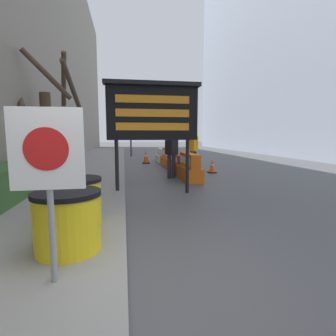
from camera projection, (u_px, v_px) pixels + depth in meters
name	position (u px, v px, depth m)	size (l,w,h in m)	color
ground_plane	(128.00, 289.00, 2.71)	(120.00, 120.00, 0.00)	#474749
hedge_strip	(1.00, 184.00, 5.78)	(0.90, 6.00, 0.75)	#335628
bare_tree	(49.00, 116.00, 9.49)	(2.29, 2.19, 4.37)	#4C3D2D
barrel_drum_foreground	(68.00, 221.00, 3.28)	(0.84, 0.84, 0.76)	yellow
barrel_drum_middle	(76.00, 201.00, 4.28)	(0.84, 0.84, 0.76)	yellow
warning_sign	(48.00, 162.00, 2.45)	(0.67, 0.08, 1.71)	gray
message_board	(153.00, 112.00, 6.83)	(2.49, 0.36, 2.94)	black
jersey_barrier_orange_far	(189.00, 168.00, 9.30)	(0.56, 1.74, 0.94)	orange
jersey_barrier_red_striped	(178.00, 164.00, 11.35)	(0.64, 2.11, 0.78)	red
jersey_barrier_orange_near	(169.00, 158.00, 13.61)	(0.60, 2.12, 0.90)	orange
jersey_barrier_white	(162.00, 156.00, 16.01)	(0.65, 1.70, 0.79)	silver
traffic_cone_near	(146.00, 157.00, 14.86)	(0.43, 0.43, 0.76)	black
traffic_cone_mid	(212.00, 166.00, 11.06)	(0.33, 0.33, 0.58)	black
traffic_light_near_curb	(130.00, 116.00, 19.46)	(0.28, 0.45, 4.20)	#2D2D30
pedestrian_worker	(193.00, 147.00, 11.93)	(0.51, 0.54, 1.79)	#23283D
pedestrian_passerby	(171.00, 149.00, 9.63)	(0.44, 0.55, 1.80)	#333338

